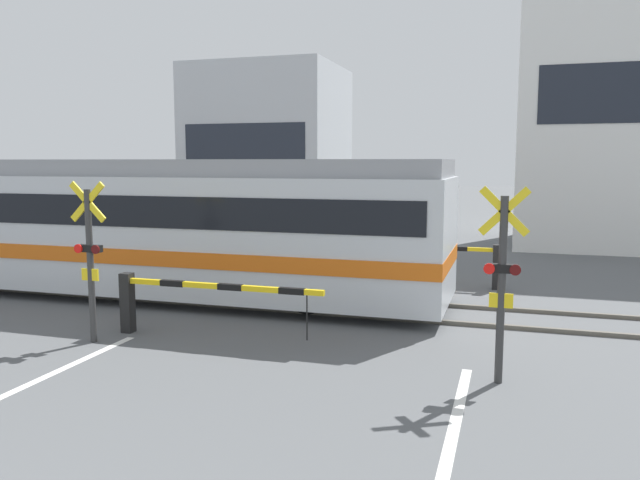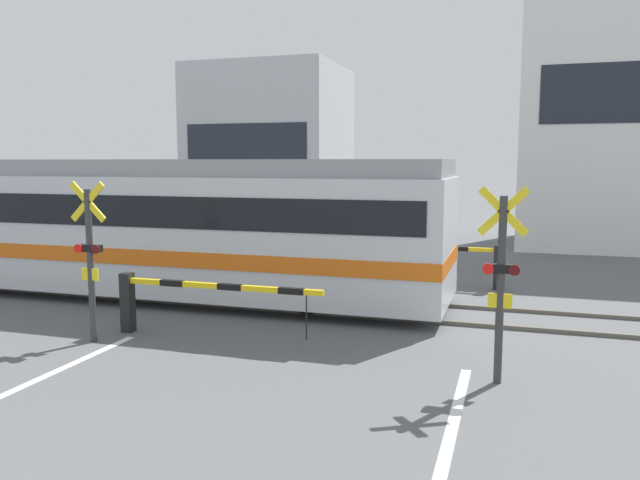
# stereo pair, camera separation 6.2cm
# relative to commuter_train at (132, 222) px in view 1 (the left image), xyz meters

# --- Properties ---
(rail_track_near) EXTENTS (50.00, 0.10, 0.08)m
(rail_track_near) POSITION_rel_commuter_train_xyz_m (4.96, -0.72, -1.62)
(rail_track_near) COLOR #5B564C
(rail_track_near) RESTS_ON ground_plane
(rail_track_far) EXTENTS (50.00, 0.10, 0.08)m
(rail_track_far) POSITION_rel_commuter_train_xyz_m (4.96, 0.72, -1.62)
(rail_track_far) COLOR #5B564C
(rail_track_far) RESTS_ON ground_plane
(commuter_train) EXTENTS (14.53, 2.98, 3.10)m
(commuter_train) POSITION_rel_commuter_train_xyz_m (0.00, 0.00, 0.00)
(commuter_train) COLOR silver
(commuter_train) RESTS_ON ground_plane
(crossing_barrier_near) EXTENTS (3.79, 0.20, 1.08)m
(crossing_barrier_near) POSITION_rel_commuter_train_xyz_m (2.81, -2.96, -0.92)
(crossing_barrier_near) COLOR black
(crossing_barrier_near) RESTS_ON ground_plane
(crossing_barrier_far) EXTENTS (3.79, 0.20, 1.08)m
(crossing_barrier_far) POSITION_rel_commuter_train_xyz_m (7.11, 2.95, -0.92)
(crossing_barrier_far) COLOR black
(crossing_barrier_far) RESTS_ON ground_plane
(crossing_signal_left) EXTENTS (0.68, 0.15, 2.74)m
(crossing_signal_left) POSITION_rel_commuter_train_xyz_m (1.64, -3.67, -0.16)
(crossing_signal_left) COLOR #333333
(crossing_signal_left) RESTS_ON ground_plane
(crossing_signal_right) EXTENTS (0.68, 0.15, 2.74)m
(crossing_signal_right) POSITION_rel_commuter_train_xyz_m (8.28, -3.67, -0.16)
(crossing_signal_right) COLOR #333333
(crossing_signal_right) RESTS_ON ground_plane
(pedestrian) EXTENTS (0.38, 0.22, 1.56)m
(pedestrian) POSITION_rel_commuter_train_xyz_m (5.41, 5.30, -0.77)
(pedestrian) COLOR #33384C
(pedestrian) RESTS_ON ground_plane
(building_left_of_street) EXTENTS (5.86, 5.15, 6.92)m
(building_left_of_street) POSITION_rel_commuter_train_xyz_m (-1.44, 12.12, 1.79)
(building_left_of_street) COLOR #B2B7BC
(building_left_of_street) RESTS_ON ground_plane
(building_right_of_street) EXTENTS (7.75, 5.15, 9.48)m
(building_right_of_street) POSITION_rel_commuter_train_xyz_m (12.31, 12.12, 3.08)
(building_right_of_street) COLOR white
(building_right_of_street) RESTS_ON ground_plane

